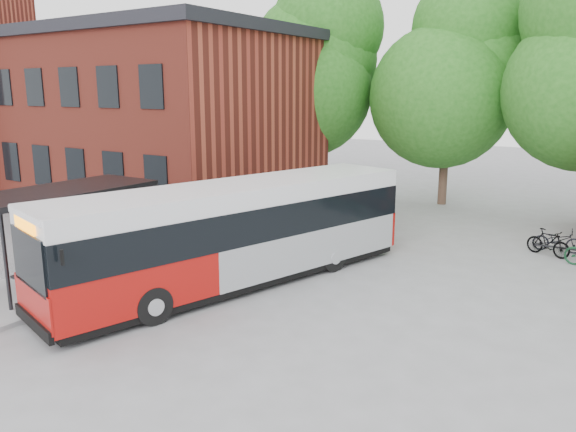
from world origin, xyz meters
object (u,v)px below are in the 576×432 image
Objects in this scene: city_bus at (238,234)px; bicycle_0 at (558,240)px; bus_shelter at (65,236)px; bicycle_1 at (548,243)px.

city_bus is 7.21× the size of bicycle_0.
bicycle_0 is at bearing 44.80° from bus_shelter.
bus_shelter is at bearing -131.73° from city_bus.
bicycle_0 is 0.75m from bicycle_1.
bus_shelter is 16.01m from bicycle_1.
city_bus reaches higher than bicycle_0.
bus_shelter reaches higher than bicycle_0.
bus_shelter is 0.59× the size of city_bus.
bicycle_1 is at bearing 156.42° from bicycle_0.
bicycle_0 is (7.48, 8.92, -1.08)m from city_bus.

